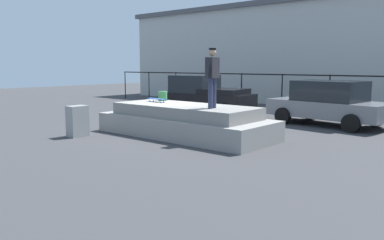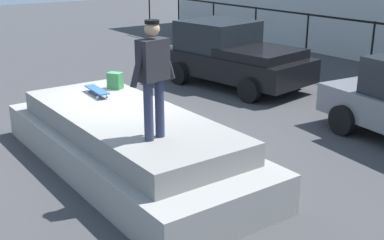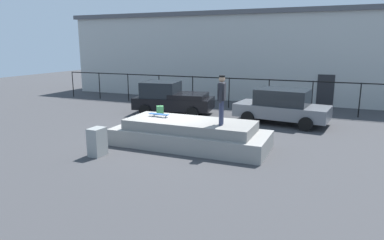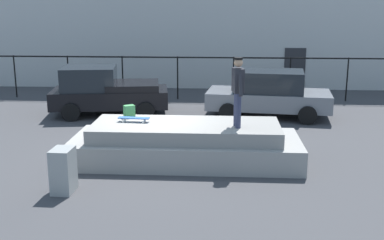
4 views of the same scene
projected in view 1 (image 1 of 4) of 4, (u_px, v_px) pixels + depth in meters
ground_plane at (173, 131)px, 13.92m from camera, size 60.00×60.00×0.00m
concrete_ledge at (184, 122)px, 12.86m from camera, size 5.96×2.34×1.01m
skateboarder at (212, 73)px, 11.60m from camera, size 0.32×0.85×1.76m
skateboard at (157, 99)px, 13.74m from camera, size 0.84×0.27×0.12m
backpack at (163, 96)px, 14.27m from camera, size 0.34×0.32×0.34m
car_black_pickup_near at (205, 94)px, 18.96m from camera, size 4.49×2.69×1.80m
car_grey_sedan_mid at (329, 103)px, 15.09m from camera, size 4.63×2.58×1.70m
utility_box at (78, 121)px, 12.74m from camera, size 0.46×0.62×0.99m
fence_row at (282, 85)px, 19.67m from camera, size 24.06×0.06×1.85m
warehouse_building at (331, 53)px, 23.99m from camera, size 27.48×7.04×6.03m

